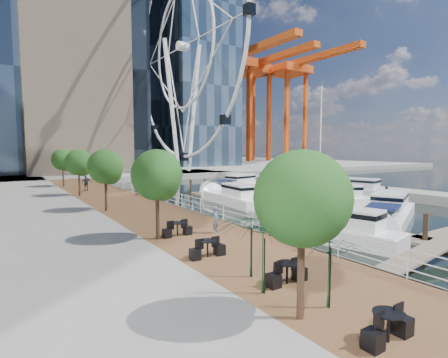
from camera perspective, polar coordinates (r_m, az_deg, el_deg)
ground at (r=22.74m, az=21.87°, el=-9.69°), size 520.00×520.00×0.00m
boardwalk at (r=29.46m, az=-14.56°, el=-5.20°), size 6.00×60.00×1.00m
seawall at (r=30.52m, az=-9.20°, el=-4.76°), size 0.25×60.00×1.00m
land_far at (r=116.08m, az=-24.07°, el=1.98°), size 200.00×114.00×1.00m
breakwater at (r=50.39m, az=16.37°, el=-1.09°), size 4.00×60.00×1.00m
pier at (r=72.27m, az=-6.59°, el=0.84°), size 14.00×12.00×1.00m
railing at (r=30.33m, az=-9.40°, el=-2.86°), size 0.10×60.00×1.05m
floating_docks at (r=34.84m, az=15.99°, el=-3.70°), size 16.00×34.00×2.60m
ferris_wheel at (r=74.90m, az=-6.79°, el=20.63°), size 5.80×45.60×47.80m
port_cranes at (r=138.84m, az=5.41°, el=10.85°), size 40.00×52.00×38.00m
street_trees at (r=27.41m, az=-18.83°, el=1.92°), size 2.60×42.60×4.60m
cafe_tables at (r=13.74m, az=3.11°, el=-13.01°), size 2.50×13.70×0.74m
yacht_foreground at (r=29.92m, az=25.10°, el=-6.33°), size 11.38×7.31×2.15m
pedestrian_near at (r=19.22m, az=-1.31°, el=-6.64°), size 0.63×0.64×1.49m
pedestrian_mid at (r=36.24m, az=-14.18°, el=-0.99°), size 1.07×1.16×1.92m
pedestrian_far at (r=41.15m, az=-21.57°, el=-0.62°), size 1.04×0.46×1.75m
moored_yachts at (r=35.86m, az=14.76°, el=-4.22°), size 23.34×35.39×11.50m
cafe_seating at (r=11.60m, az=8.21°, el=-12.31°), size 3.78×6.01×2.53m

